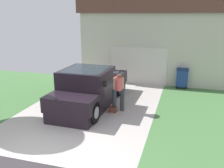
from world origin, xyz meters
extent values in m
cube|color=#B2AAA5|center=(0.00, 4.50, -0.03)|extent=(5.20, 9.00, 0.06)
cube|color=black|center=(-0.20, 4.67, 0.21)|extent=(1.79, 5.11, 0.42)
cube|color=black|center=(-0.21, 4.12, 1.03)|extent=(1.89, 2.02, 1.23)
cube|color=#1E2833|center=(-0.21, 4.12, 1.40)|extent=(1.66, 1.85, 0.51)
cube|color=black|center=(-0.24, 2.63, 0.70)|extent=(1.87, 1.03, 0.55)
cube|color=black|center=(-0.17, 6.16, 0.45)|extent=(1.89, 2.13, 0.06)
cube|color=black|center=(0.72, 6.14, 0.70)|extent=(0.10, 2.09, 0.57)
cube|color=black|center=(-1.07, 6.17, 0.70)|extent=(0.10, 2.09, 0.57)
cube|color=black|center=(-0.16, 7.17, 0.70)|extent=(1.85, 0.09, 0.57)
cube|color=black|center=(0.80, 3.40, 1.30)|extent=(0.10, 0.18, 0.20)
cylinder|color=black|center=(0.56, 2.76, 0.40)|extent=(0.27, 0.80, 0.80)
cylinder|color=#9E9EA3|center=(0.56, 2.76, 0.40)|extent=(0.29, 0.44, 0.44)
cylinder|color=black|center=(-1.03, 2.79, 0.40)|extent=(0.27, 0.80, 0.80)
cylinder|color=#9E9EA3|center=(-1.03, 2.79, 0.40)|extent=(0.29, 0.44, 0.44)
cylinder|color=black|center=(0.62, 5.93, 0.40)|extent=(0.27, 0.80, 0.80)
cylinder|color=#9E9EA3|center=(0.62, 5.93, 0.40)|extent=(0.29, 0.44, 0.44)
cylinder|color=black|center=(-0.97, 5.96, 0.40)|extent=(0.27, 0.80, 0.80)
cylinder|color=#9E9EA3|center=(-0.97, 5.96, 0.40)|extent=(0.29, 0.44, 0.44)
cylinder|color=#333842|center=(1.28, 4.19, 0.46)|extent=(0.17, 0.17, 0.91)
cylinder|color=#333842|center=(0.99, 4.04, 0.46)|extent=(0.17, 0.17, 0.91)
cylinder|color=#E55959|center=(1.13, 4.11, 1.15)|extent=(0.29, 0.29, 0.54)
cylinder|color=tan|center=(1.28, 4.19, 1.10)|extent=(0.09, 0.09, 0.59)
cylinder|color=tan|center=(0.98, 4.03, 1.10)|extent=(0.09, 0.09, 0.59)
sphere|color=tan|center=(1.13, 4.11, 1.55)|extent=(0.21, 0.21, 0.21)
cylinder|color=#232328|center=(1.13, 4.11, 1.60)|extent=(0.44, 0.44, 0.01)
cone|color=#232328|center=(1.13, 4.11, 1.65)|extent=(0.22, 0.22, 0.12)
cube|color=brown|center=(0.95, 3.93, 0.10)|extent=(0.31, 0.22, 0.21)
torus|color=brown|center=(0.95, 3.93, 0.26)|extent=(0.29, 0.02, 0.29)
cube|color=beige|center=(2.27, 11.75, 1.91)|extent=(9.02, 6.88, 3.83)
cube|color=brown|center=(2.27, 11.75, 4.40)|extent=(9.38, 7.15, 1.14)
cube|color=silver|center=(1.16, 8.28, 1.02)|extent=(3.09, 0.06, 2.04)
cube|color=navy|center=(3.51, 8.27, 0.53)|extent=(0.58, 0.68, 0.88)
cube|color=navy|center=(3.51, 8.27, 1.02)|extent=(0.60, 0.71, 0.10)
cylinder|color=black|center=(3.29, 8.00, 0.09)|extent=(0.05, 0.18, 0.18)
cylinder|color=black|center=(3.73, 8.00, 0.09)|extent=(0.05, 0.18, 0.18)
camera|label=1|loc=(3.54, -4.92, 3.79)|focal=39.64mm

